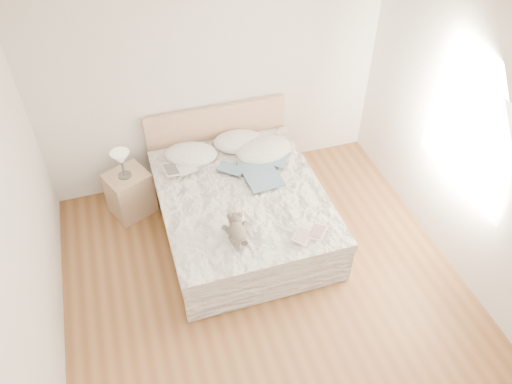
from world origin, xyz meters
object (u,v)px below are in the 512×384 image
table_lamp (121,159)px  photo_book (179,169)px  childrens_book (310,234)px  teddy_bear (237,236)px  bed (240,207)px  nightstand (130,193)px

table_lamp → photo_book: table_lamp is taller
childrens_book → teddy_bear: teddy_bear is taller
bed → nightstand: 1.31m
nightstand → table_lamp: 0.52m
bed → childrens_book: 1.04m
bed → childrens_book: size_ratio=6.65×
table_lamp → bed: bearing=-27.8°
nightstand → childrens_book: childrens_book is taller
table_lamp → teddy_bear: bearing=-55.0°
bed → teddy_bear: bearing=-108.0°
photo_book → teddy_bear: bearing=-81.5°
nightstand → table_lamp: bearing=-121.8°
nightstand → photo_book: photo_book is taller
bed → photo_book: bed is taller
nightstand → teddy_bear: (0.92, -1.34, 0.37)m
bed → teddy_bear: (-0.23, -0.71, 0.34)m
nightstand → teddy_bear: 1.67m
childrens_book → teddy_bear: size_ratio=1.01×
photo_book → childrens_book: bearing=-60.2°
photo_book → childrens_book: size_ratio=1.11×
childrens_book → nightstand: bearing=178.5°
nightstand → childrens_book: bearing=-43.2°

